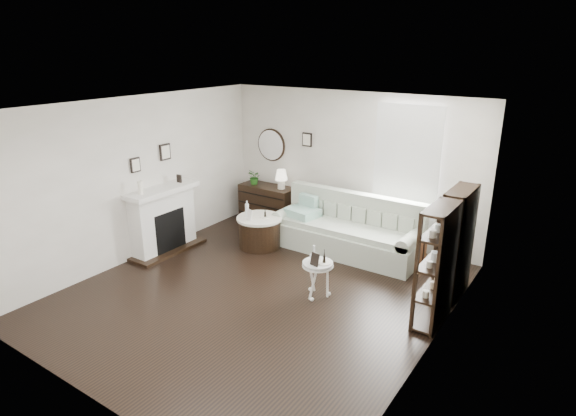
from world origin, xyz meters
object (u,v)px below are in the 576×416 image
Objects in this scene: dresser at (268,204)px; pedestal_table at (318,265)px; sofa at (347,233)px; drum_table at (260,232)px.

dresser reaches higher than pedestal_table.
drum_table is (-1.39, -0.71, -0.05)m from sofa.
drum_table reaches higher than pedestal_table.
sofa reaches higher than dresser.
dresser is at bearing 119.53° from drum_table.
drum_table is at bearing -153.07° from sofa.
sofa is 1.56m from drum_table.
sofa is 3.21× the size of drum_table.
sofa is 2.05m from dresser.
sofa is at bearing -10.95° from dresser.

